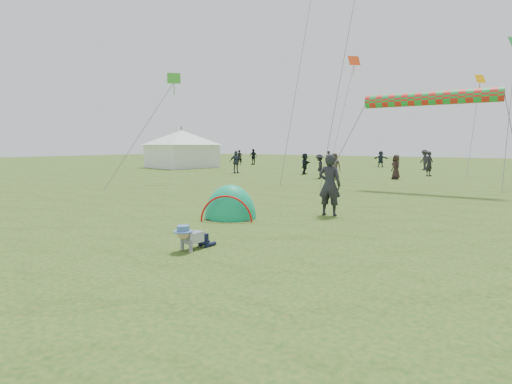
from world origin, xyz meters
The scene contains 20 objects.
ground centered at (0.00, 0.00, 0.00)m, with size 140.00×140.00×0.00m, color #1E4D16.
crawling_toddler centered at (-0.74, -0.42, 0.29)m, with size 0.52×0.75×0.57m, color black, non-canonical shape.
popup_tent centered at (-2.29, 3.00, 0.00)m, with size 1.60×1.31×2.06m, color #118472.
standing_adult centered at (0.03, 5.11, 0.98)m, with size 0.71×0.47×1.95m, color #23232B.
event_marquee centered at (-22.66, 21.88, 1.94)m, with size 5.63×5.63×3.87m, color white, non-canonical shape.
crowd_person_0 centered at (-9.88, 27.92, 0.83)m, with size 0.61×0.40×1.66m, color #22202A.
crowd_person_2 centered at (-20.04, 30.45, 0.88)m, with size 1.03×0.43×1.75m, color black.
crowd_person_3 centered at (-2.19, 31.14, 0.90)m, with size 1.16×0.67×1.80m, color #2A282F.
crowd_person_4 centered at (-1.76, 19.99, 0.79)m, with size 0.77×0.50×1.58m, color black.
crowd_person_5 centered at (-6.68, 33.36, 0.80)m, with size 1.49×0.48×1.61m, color #263144.
crowd_person_6 centered at (-21.00, 29.16, 0.82)m, with size 0.60×0.39×1.63m, color black.
crowd_person_9 centered at (-6.13, 17.73, 0.80)m, with size 1.04×0.60×1.60m, color black.
crowd_person_10 centered at (-5.00, 17.55, 0.85)m, with size 0.83×0.54×1.70m, color #41332A.
crowd_person_11 centered at (-8.63, 20.56, 0.79)m, with size 1.47×0.47×1.59m, color black.
crowd_person_12 centered at (-0.48, 24.09, 0.88)m, with size 0.64×0.42×1.76m, color black.
crowd_person_14 centered at (-13.65, 18.57, 0.87)m, with size 1.02×0.43×1.75m, color #2F3B4B.
rainbow_tube_kite centered at (1.22, 13.89, 4.39)m, with size 0.64×0.64×6.03m, color red.
diamond_kite_1 centered at (-7.68, 27.84, 9.48)m, with size 1.01×1.01×0.00m, color red.
diamond_kite_3 centered at (-12.14, 10.56, 6.07)m, with size 0.76×0.76×0.00m, color #258515.
diamond_kite_7 centered at (2.07, 27.60, 7.04)m, with size 0.74×0.74×0.00m, color #FAA500.
Camera 1 is at (5.05, -6.59, 2.25)m, focal length 28.00 mm.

